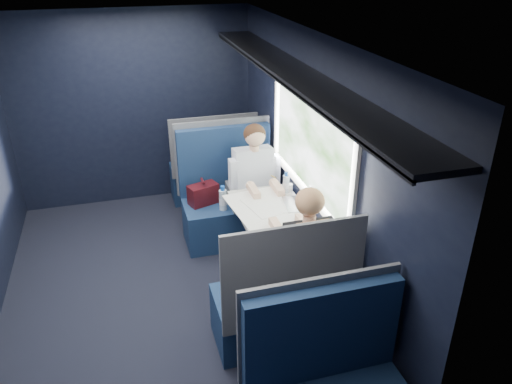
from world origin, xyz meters
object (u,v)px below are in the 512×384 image
object	(u,v)px
seat_bay_near	(228,202)
cup	(289,188)
seat_bay_far	(281,303)
seat_row_front	(212,169)
woman	(305,252)
bottle_small	(286,183)
laptop	(303,198)
man	(256,181)
table	(270,218)

from	to	relation	value
seat_bay_near	cup	size ratio (longest dim) A/B	15.28
seat_bay_far	seat_row_front	distance (m)	2.67
seat_bay_near	woman	bearing A→B (deg)	-80.69
seat_bay_far	bottle_small	xyz separation A→B (m)	(0.45, 1.20, 0.42)
seat_bay_near	cup	distance (m)	0.82
seat_bay_near	seat_bay_far	bearing A→B (deg)	-89.70
seat_row_front	laptop	bearing A→B (deg)	-73.57
cup	bottle_small	bearing A→B (deg)	176.81
bottle_small	cup	world-z (taller)	bottle_small
seat_bay_near	seat_bay_far	world-z (taller)	same
man	cup	size ratio (longest dim) A/B	16.03
table	laptop	world-z (taller)	laptop
seat_row_front	cup	xyz separation A→B (m)	(0.48, -1.48, 0.37)
seat_bay_near	laptop	bearing A→B (deg)	-57.66
seat_bay_near	laptop	xyz separation A→B (m)	(0.53, -0.83, 0.39)
cup	table	bearing A→B (deg)	-133.06
table	seat_row_front	world-z (taller)	seat_row_front
seat_bay_far	man	bearing A→B (deg)	80.97
seat_bay_far	woman	world-z (taller)	woman
table	woman	world-z (taller)	woman
man	woman	bearing A→B (deg)	-90.00
seat_bay_near	man	world-z (taller)	man
seat_bay_far	seat_row_front	xyz separation A→B (m)	(0.00, 2.67, -0.00)
seat_bay_far	seat_row_front	bearing A→B (deg)	90.00
woman	cup	world-z (taller)	woman
table	seat_bay_far	world-z (taller)	seat_bay_far
table	seat_bay_far	bearing A→B (deg)	-101.78
cup	seat_bay_far	bearing A→B (deg)	-111.91
laptop	bottle_small	size ratio (longest dim) A/B	1.61
laptop	woman	bearing A→B (deg)	-109.67
woman	bottle_small	xyz separation A→B (m)	(0.20, 1.03, 0.11)
table	cup	xyz separation A→B (m)	(0.30, 0.32, 0.12)
table	seat_bay_near	distance (m)	0.93
seat_bay_near	bottle_small	size ratio (longest dim) A/B	5.85
seat_row_front	man	size ratio (longest dim) A/B	0.88
seat_bay_near	laptop	size ratio (longest dim) A/B	3.62
seat_bay_near	seat_bay_far	xyz separation A→B (m)	(0.01, -1.75, -0.01)
laptop	seat_bay_near	bearing A→B (deg)	122.34
woman	man	bearing A→B (deg)	90.00
table	seat_row_front	bearing A→B (deg)	95.80
seat_bay_far	man	distance (m)	1.62
laptop	bottle_small	world-z (taller)	laptop
laptop	cup	size ratio (longest dim) A/B	4.22
laptop	bottle_small	xyz separation A→B (m)	(-0.07, 0.28, 0.03)
woman	seat_bay_near	bearing A→B (deg)	99.31
man	cup	bearing A→B (deg)	-58.83
table	bottle_small	bearing A→B (deg)	50.58
table	seat_row_front	xyz separation A→B (m)	(-0.18, 1.80, -0.25)
seat_row_front	bottle_small	bearing A→B (deg)	-73.20
woman	bottle_small	distance (m)	1.05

